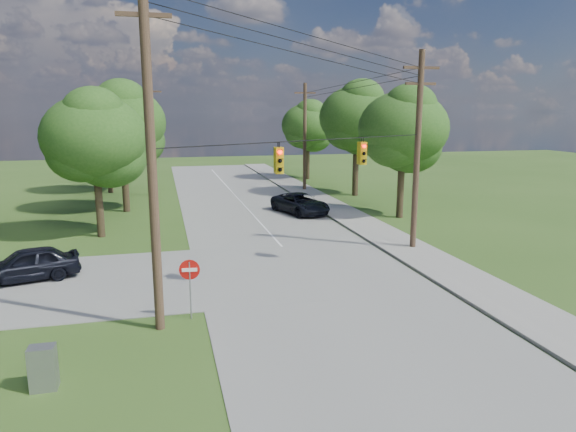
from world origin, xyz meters
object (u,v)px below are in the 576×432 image
object	(u,v)px
control_cabinet	(43,368)
do_not_enter_sign	(190,276)
pole_north_e	(305,136)
pole_ne	(417,149)
car_cross_dark	(27,264)
pole_sw	(151,148)
car_main_north	(300,203)
pole_north_w	(152,138)

from	to	relation	value
control_cabinet	do_not_enter_sign	size ratio (longest dim) A/B	0.55
pole_north_e	control_cabinet	world-z (taller)	pole_north_e
pole_ne	control_cabinet	size ratio (longest dim) A/B	8.54
pole_ne	car_cross_dark	size ratio (longest dim) A/B	2.40
pole_ne	control_cabinet	distance (m)	20.42
pole_sw	car_cross_dark	size ratio (longest dim) A/B	2.75
pole_north_e	car_cross_dark	xyz separation A→B (m)	(-19.18, -22.95, -4.35)
pole_ne	do_not_enter_sign	size ratio (longest dim) A/B	4.70
pole_sw	pole_ne	distance (m)	15.51
pole_north_e	car_main_north	size ratio (longest dim) A/B	1.90
pole_ne	do_not_enter_sign	xyz separation A→B (m)	(-12.40, -7.00, -3.83)
pole_sw	pole_ne	world-z (taller)	pole_sw
car_main_north	control_cabinet	world-z (taller)	car_main_north
car_cross_dark	do_not_enter_sign	xyz separation A→B (m)	(6.78, -6.05, 0.86)
pole_north_e	pole_north_w	distance (m)	13.90
pole_north_w	control_cabinet	xyz separation A→B (m)	(-2.64, -32.93, -4.52)
car_main_north	control_cabinet	distance (m)	25.61
control_cabinet	pole_north_e	bearing A→B (deg)	63.77
pole_sw	control_cabinet	distance (m)	7.20
car_main_north	do_not_enter_sign	size ratio (longest dim) A/B	2.36
car_main_north	do_not_enter_sign	xyz separation A→B (m)	(-9.00, -18.04, 0.87)
pole_north_w	do_not_enter_sign	world-z (taller)	pole_north_w
control_cabinet	do_not_enter_sign	xyz separation A→B (m)	(4.14, 3.93, 1.02)
do_not_enter_sign	pole_sw	bearing A→B (deg)	-145.25
pole_ne	car_main_north	bearing A→B (deg)	107.12
car_cross_dark	do_not_enter_sign	size ratio (longest dim) A/B	1.96
pole_north_e	pole_north_w	bearing A→B (deg)	180.00
pole_north_w	control_cabinet	bearing A→B (deg)	-94.59
control_cabinet	pole_sw	bearing A→B (deg)	48.02
pole_north_w	car_cross_dark	world-z (taller)	pole_north_w
pole_sw	control_cabinet	bearing A→B (deg)	-132.42
pole_north_w	control_cabinet	world-z (taller)	pole_north_w
control_cabinet	pole_ne	bearing A→B (deg)	33.90
pole_north_w	pole_sw	bearing A→B (deg)	-89.23
pole_sw	car_cross_dark	xyz separation A→B (m)	(-5.68, 6.65, -5.45)
pole_sw	pole_north_e	size ratio (longest dim) A/B	1.20
do_not_enter_sign	control_cabinet	bearing A→B (deg)	-130.29
pole_ne	car_main_north	distance (m)	12.47
pole_ne	car_main_north	size ratio (longest dim) A/B	1.99
car_cross_dark	control_cabinet	world-z (taller)	car_cross_dark
pole_north_w	car_main_north	distance (m)	15.79
pole_sw	control_cabinet	size ratio (longest dim) A/B	9.76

